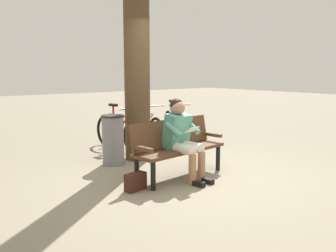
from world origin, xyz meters
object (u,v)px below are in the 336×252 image
at_px(litter_bin, 113,140).
at_px(bicycle_purple, 119,133).
at_px(bicycle_red, 174,126).
at_px(bicycle_orange, 146,128).
at_px(bench, 176,144).
at_px(person_reading, 182,135).
at_px(handbag, 135,182).
at_px(tree_trunk, 137,45).

bearing_deg(litter_bin, bicycle_purple, -125.29).
relative_size(bicycle_red, bicycle_orange, 0.94).
height_order(bench, bicycle_red, bicycle_red).
relative_size(bench, litter_bin, 1.92).
xyz_separation_m(person_reading, handbag, (0.84, 0.02, -0.54)).
xyz_separation_m(tree_trunk, litter_bin, (0.57, 0.09, -1.61)).
bearing_deg(tree_trunk, litter_bin, 9.21).
xyz_separation_m(bench, person_reading, (0.03, 0.17, 0.16)).
xyz_separation_m(bicycle_red, bicycle_purple, (1.44, -0.00, 0.00)).
bearing_deg(bicycle_purple, tree_trunk, -8.23).
xyz_separation_m(handbag, bicycle_orange, (-1.86, -2.46, 0.24)).
xyz_separation_m(bicycle_red, bicycle_orange, (0.68, -0.14, 0.00)).
height_order(bicycle_orange, bicycle_purple, same).
height_order(bench, tree_trunk, tree_trunk).
xyz_separation_m(bench, bicycle_purple, (-0.23, -2.12, -0.15)).
distance_m(bench, bicycle_red, 2.70).
relative_size(bench, bicycle_orange, 0.99).
height_order(litter_bin, bicycle_purple, bicycle_purple).
distance_m(handbag, tree_trunk, 2.64).
distance_m(tree_trunk, bicycle_purple, 1.87).
bearing_deg(litter_bin, handbag, 71.86).
height_order(tree_trunk, bicycle_purple, tree_trunk).
bearing_deg(tree_trunk, bicycle_orange, -130.90).
bearing_deg(litter_bin, tree_trunk, -170.79).
xyz_separation_m(handbag, bicycle_red, (-2.54, -2.31, 0.24)).
distance_m(handbag, bicycle_red, 3.45).
relative_size(tree_trunk, bicycle_purple, 2.43).
bearing_deg(bicycle_red, tree_trunk, -38.08).
bearing_deg(bicycle_red, bicycle_orange, -78.55).
bearing_deg(person_reading, bicycle_purple, -103.91).
distance_m(litter_bin, bicycle_orange, 1.76).
bearing_deg(bench, bicycle_purple, -103.56).
bearing_deg(bicycle_red, bicycle_purple, -66.59).
bearing_deg(tree_trunk, handbag, 55.46).
relative_size(handbag, tree_trunk, 0.07).
bearing_deg(bicycle_purple, person_reading, -9.33).
xyz_separation_m(litter_bin, bicycle_orange, (-1.41, -1.06, -0.07)).
relative_size(litter_bin, bicycle_purple, 0.51).
distance_m(bench, person_reading, 0.23).
xyz_separation_m(bench, tree_trunk, (-0.15, -1.30, 1.53)).
xyz_separation_m(bench, handbag, (0.87, 0.19, -0.39)).
height_order(handbag, bicycle_red, bicycle_red).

